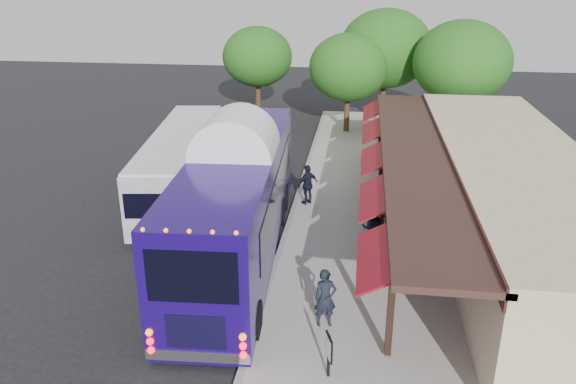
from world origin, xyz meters
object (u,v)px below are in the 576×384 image
at_px(ped_c, 308,184).
at_px(ped_d, 373,210).
at_px(sign_board, 329,349).
at_px(coach_bus, 237,196).
at_px(ped_a, 325,298).
at_px(city_bus, 182,162).
at_px(ped_b, 373,229).

distance_m(ped_c, ped_d, 3.60).
distance_m(ped_c, sign_board, 11.37).
bearing_deg(coach_bus, ped_a, -53.94).
bearing_deg(sign_board, ped_c, 79.30).
relative_size(city_bus, ped_c, 6.40).
xyz_separation_m(city_bus, sign_board, (7.46, -11.73, -0.70)).
bearing_deg(ped_d, city_bus, -16.23).
bearing_deg(ped_d, ped_c, -37.40).
bearing_deg(ped_a, ped_b, 58.20).
relative_size(ped_b, ped_d, 1.10).
height_order(city_bus, ped_c, city_bus).
bearing_deg(coach_bus, ped_b, 4.42).
bearing_deg(sign_board, coach_bus, 100.72).
relative_size(ped_a, ped_d, 1.12).
bearing_deg(sign_board, ped_d, 63.70).
bearing_deg(ped_c, ped_d, 97.92).
bearing_deg(city_bus, ped_d, -25.21).
bearing_deg(city_bus, sign_board, -65.09).
bearing_deg(sign_board, ped_b, 61.84).
bearing_deg(ped_a, city_bus, 111.02).
distance_m(coach_bus, ped_b, 5.05).
height_order(ped_b, ped_c, ped_c).
bearing_deg(city_bus, ped_c, -12.30).
height_order(coach_bus, ped_d, coach_bus).
distance_m(ped_b, ped_d, 1.88).
height_order(ped_b, sign_board, ped_b).
bearing_deg(ped_c, ped_a, 55.70).
xyz_separation_m(ped_a, ped_c, (-1.42, 9.04, 0.01)).
height_order(coach_bus, ped_a, coach_bus).
relative_size(ped_c, ped_d, 1.13).
bearing_deg(ped_b, ped_a, 84.20).
distance_m(coach_bus, ped_c, 5.33).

